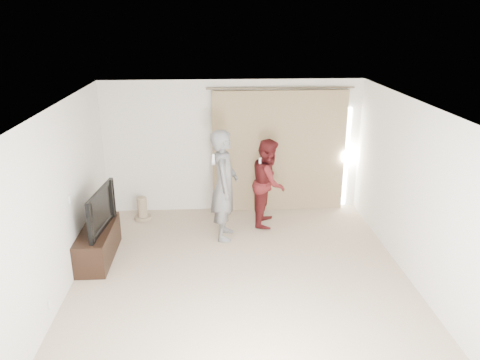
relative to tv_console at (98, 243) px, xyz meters
name	(u,v)px	position (x,y,z in m)	size (l,w,h in m)	color
floor	(242,280)	(2.27, -0.81, -0.26)	(5.50, 5.50, 0.00)	#C5AE94
wall_back	(233,147)	(2.27, 1.94, 1.04)	(5.00, 0.04, 2.60)	white
wall_left	(60,203)	(-0.23, -0.81, 1.04)	(0.04, 5.50, 2.60)	white
ceiling	(242,107)	(2.27, -0.81, 2.34)	(5.00, 5.50, 0.01)	silver
curtain	(280,152)	(3.18, 1.87, 0.94)	(2.80, 0.11, 2.46)	tan
tv_console	(98,243)	(0.00, 0.00, 0.00)	(0.47, 1.35, 0.52)	black
tv	(94,210)	(0.00, 0.00, 0.59)	(1.16, 0.15, 0.67)	black
scratching_post	(142,210)	(0.49, 1.53, -0.08)	(0.33, 0.33, 0.44)	tan
person_man	(224,185)	(2.06, 0.66, 0.71)	(0.53, 0.75, 1.94)	slate
person_woman	(269,182)	(2.89, 1.19, 0.56)	(0.78, 0.91, 1.63)	#551618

